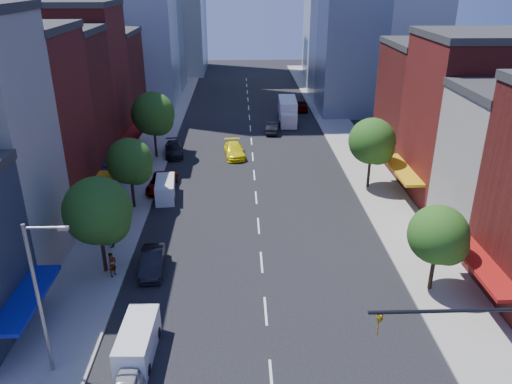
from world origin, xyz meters
The scene contains 27 objects.
ground centered at (0.00, 0.00, 0.00)m, with size 220.00×220.00×0.00m, color black.
sidewalk_left centered at (-12.50, 40.00, 0.07)m, with size 5.00×120.00×0.15m, color gray.
sidewalk_right centered at (12.50, 40.00, 0.07)m, with size 5.00×120.00×0.15m, color gray.
bldg_left_2 centered at (-21.00, 20.50, 8.00)m, with size 12.00×9.00×16.00m, color maroon.
bldg_left_3 centered at (-21.00, 29.00, 7.50)m, with size 12.00×8.00×15.00m, color #491312.
bldg_left_4 centered at (-21.00, 37.50, 8.50)m, with size 12.00×9.00×17.00m, color maroon.
bldg_left_5 centered at (-21.00, 47.00, 6.50)m, with size 12.00×10.00×13.00m, color #491312.
bldg_right_2 centered at (21.00, 24.00, 7.50)m, with size 12.00×10.00×15.00m, color maroon.
bldg_right_3 centered at (21.00, 34.00, 6.50)m, with size 12.00×10.00×13.00m, color #491312.
traffic_signal centered at (9.94, -4.50, 4.16)m, with size 7.24×2.24×8.00m.
streetlight centered at (-11.81, 1.00, 5.28)m, with size 2.25×0.25×9.00m.
tree_left_near centered at (-11.35, 10.92, 4.87)m, with size 4.80×4.80×7.30m.
tree_left_mid centered at (-11.35, 21.92, 4.53)m, with size 4.20×4.20×6.65m.
tree_left_far centered at (-11.35, 35.92, 5.20)m, with size 5.00×5.00×7.75m.
tree_right_near centered at (11.65, 7.92, 4.19)m, with size 4.00×4.00×6.20m.
tree_right_far centered at (11.65, 25.92, 4.86)m, with size 4.60×4.60×7.20m.
parked_car_second centered at (-8.10, 11.13, 0.75)m, with size 1.59×4.57×1.50m, color black.
parked_car_third centered at (-9.50, 26.31, 0.76)m, with size 2.51×5.44×1.51m, color #999999.
parked_car_rear centered at (-9.50, 36.89, 0.75)m, with size 2.11×5.19×1.51m, color black.
cargo_van_near centered at (-7.50, 2.04, 0.95)m, with size 1.98×4.58×1.93m.
cargo_van_far centered at (-8.84, 24.11, 0.93)m, with size 2.19×4.58×1.89m.
taxi centered at (-2.21, 36.22, 0.78)m, with size 2.20×5.40×1.57m, color #FFEE0D.
traffic_car_oncoming centered at (3.00, 45.85, 0.76)m, with size 1.61×4.62×1.52m, color black.
traffic_car_far centered at (8.50, 57.97, 0.79)m, with size 1.86×4.63×1.58m, color #999999.
box_truck centered at (5.58, 51.15, 1.57)m, with size 2.82×8.36×3.33m.
pedestrian_near centered at (-10.78, 10.30, 1.09)m, with size 0.68×0.45×1.87m, color #999999.
pedestrian_far centered at (-11.90, 14.53, 1.02)m, with size 0.84×0.66×1.74m, color #999999.
Camera 1 is at (-1.53, -20.62, 20.14)m, focal length 35.00 mm.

